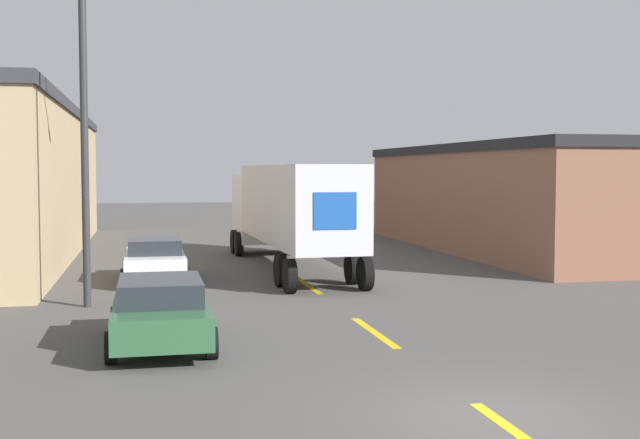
% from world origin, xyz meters
% --- Properties ---
extents(ground_plane, '(160.00, 160.00, 0.00)m').
position_xyz_m(ground_plane, '(0.00, 0.00, 0.00)').
color(ground_plane, '#4C4947').
extents(road_centerline, '(0.20, 18.05, 0.01)m').
position_xyz_m(road_centerline, '(0.00, 6.35, 0.00)').
color(road_centerline, gold).
rests_on(road_centerline, ground_plane).
extents(warehouse_right, '(14.12, 20.85, 4.76)m').
position_xyz_m(warehouse_right, '(14.78, 22.95, 2.39)').
color(warehouse_right, brown).
rests_on(warehouse_right, ground_plane).
extents(semi_truck, '(2.96, 13.73, 3.79)m').
position_xyz_m(semi_truck, '(0.14, 18.33, 2.29)').
color(semi_truck, silver).
rests_on(semi_truck, ground_plane).
extents(parked_car_left_near, '(2.09, 4.48, 1.41)m').
position_xyz_m(parked_car_left_near, '(-4.68, 5.93, 0.74)').
color(parked_car_left_near, '#2D5B38').
rests_on(parked_car_left_near, ground_plane).
extents(parked_car_left_far, '(2.09, 4.48, 1.41)m').
position_xyz_m(parked_car_left_far, '(-4.68, 15.76, 0.74)').
color(parked_car_left_far, silver).
rests_on(parked_car_left_far, ground_plane).
extents(street_lamp, '(3.22, 0.32, 8.50)m').
position_xyz_m(street_lamp, '(-6.10, 11.16, 4.97)').
color(street_lamp, '#2D2D30').
rests_on(street_lamp, ground_plane).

